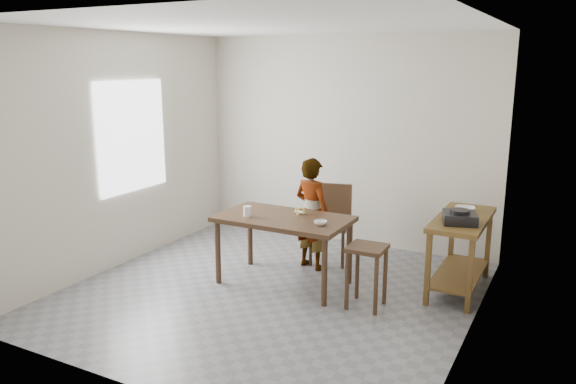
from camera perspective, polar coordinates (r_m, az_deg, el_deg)
The scene contains 17 objects.
floor at distance 5.98m, azimuth -1.82°, elevation -10.34°, with size 4.00×4.00×0.04m, color slate.
ceiling at distance 5.50m, azimuth -2.04°, elevation 16.86°, with size 4.00×4.00×0.04m, color white.
wall_back at distance 7.38m, azimuth 5.91°, elevation 5.16°, with size 4.00×0.04×2.70m, color beige.
wall_front at distance 4.00m, azimuth -16.45°, elevation -2.03°, with size 4.00×0.04×2.70m, color beige.
wall_left at distance 6.80m, azimuth -16.90°, elevation 4.00°, with size 0.04×4.00×2.70m, color beige.
wall_right at distance 4.92m, azimuth 18.97°, elevation 0.56°, with size 0.04×4.00×2.70m, color beige.
window_pane at distance 6.89m, azimuth -15.52°, elevation 5.46°, with size 0.02×1.10×1.30m, color white.
dining_table at distance 6.08m, azimuth -0.44°, elevation -5.93°, with size 1.40×0.80×0.75m, color #3D2818, non-canonical shape.
prep_counter at distance 6.17m, azimuth 17.07°, elevation -6.01°, with size 0.50×1.20×0.80m, color brown, non-canonical shape.
child at distance 6.47m, azimuth 2.46°, elevation -2.20°, with size 0.48×0.31×1.30m, color silver.
dining_chair at distance 6.72m, azimuth 4.28°, elevation -3.34°, with size 0.45×0.45×0.92m, color #3D2818, non-canonical shape.
stool at distance 5.59m, azimuth 7.96°, elevation -8.50°, with size 0.35×0.35×0.62m, color #3D2818, non-canonical shape.
glass_tumbler at distance 5.99m, azimuth -4.13°, elevation -1.96°, with size 0.09×0.09×0.11m, color white.
small_bowl at distance 5.68m, azimuth 3.31°, elevation -3.14°, with size 0.13×0.13×0.04m, color white.
banana at distance 6.07m, azimuth 1.20°, elevation -2.01°, with size 0.15×0.11×0.05m, color #EADA5B, non-canonical shape.
serving_bowl at distance 6.26m, azimuth 17.53°, elevation -1.69°, with size 0.21×0.21×0.05m, color white.
gas_burner at distance 5.80m, azimuth 17.05°, elevation -2.53°, with size 0.32×0.32×0.11m, color black.
Camera 1 is at (2.73, -4.76, 2.35)m, focal length 35.00 mm.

